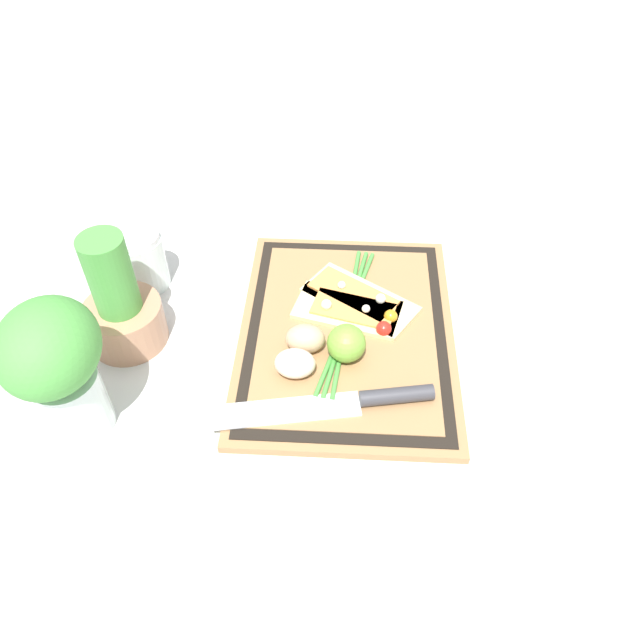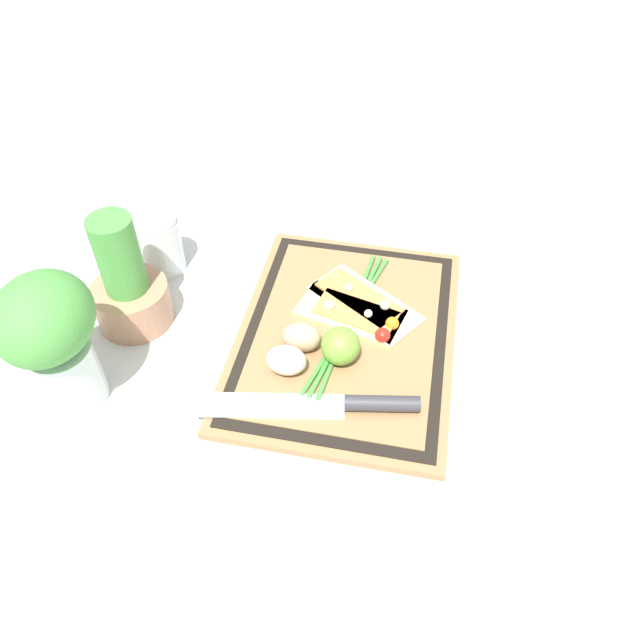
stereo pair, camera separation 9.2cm
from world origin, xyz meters
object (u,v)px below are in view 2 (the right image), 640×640
at_px(herb_pot, 128,288).
at_px(egg_brown, 301,337).
at_px(pizza_slice_far, 350,312).
at_px(cherry_tomato_yellow, 392,324).
at_px(egg_pink, 286,360).
at_px(knife, 345,404).
at_px(pizza_slice_near, 364,302).
at_px(herb_glass, 51,335).
at_px(cherry_tomato_red, 382,335).
at_px(sauce_jar, 160,247).
at_px(lime, 341,346).

bearing_deg(herb_pot, egg_brown, -94.34).
relative_size(pizza_slice_far, egg_brown, 3.04).
bearing_deg(herb_pot, cherry_tomato_yellow, -83.89).
height_order(egg_pink, cherry_tomato_yellow, egg_pink).
xyz_separation_m(knife, cherry_tomato_yellow, (0.16, -0.04, 0.00)).
bearing_deg(egg_brown, herb_pot, 85.66).
xyz_separation_m(pizza_slice_near, herb_glass, (-0.24, 0.37, 0.10)).
height_order(egg_brown, cherry_tomato_yellow, egg_brown).
relative_size(egg_pink, cherry_tomato_red, 2.48).
height_order(pizza_slice_far, herb_pot, herb_pot).
bearing_deg(sauce_jar, herb_pot, -178.43).
xyz_separation_m(knife, herb_glass, (-0.04, 0.37, 0.10)).
distance_m(egg_pink, cherry_tomato_yellow, 0.17).
relative_size(egg_brown, herb_glass, 0.27).
xyz_separation_m(lime, cherry_tomato_red, (0.05, -0.05, -0.02)).
bearing_deg(pizza_slice_near, pizza_slice_far, 145.50).
bearing_deg(herb_glass, egg_pink, -72.27).
relative_size(egg_brown, herb_pot, 0.30).
relative_size(herb_pot, sauce_jar, 1.89).
bearing_deg(herb_glass, cherry_tomato_yellow, -64.42).
height_order(egg_pink, herb_pot, herb_pot).
xyz_separation_m(herb_pot, herb_glass, (-0.16, 0.02, 0.06)).
bearing_deg(pizza_slice_far, sauce_jar, 78.79).
bearing_deg(pizza_slice_far, pizza_slice_near, -34.50).
bearing_deg(cherry_tomato_yellow, herb_pot, 96.11).
distance_m(cherry_tomato_yellow, sauce_jar, 0.40).
bearing_deg(egg_brown, egg_pink, 166.75).
distance_m(pizza_slice_far, herb_pot, 0.33).
xyz_separation_m(pizza_slice_far, knife, (-0.17, -0.02, 0.00)).
xyz_separation_m(pizza_slice_near, egg_pink, (-0.15, 0.09, 0.02)).
bearing_deg(cherry_tomato_yellow, herb_glass, 115.58).
height_order(pizza_slice_near, cherry_tomato_red, same).
xyz_separation_m(pizza_slice_near, cherry_tomato_yellow, (-0.04, -0.05, 0.01)).
height_order(knife, cherry_tomato_yellow, knife).
relative_size(egg_pink, lime, 1.03).
height_order(cherry_tomato_red, sauce_jar, sauce_jar).
bearing_deg(egg_brown, cherry_tomato_yellow, -63.46).
relative_size(herb_pot, herb_glass, 0.91).
distance_m(pizza_slice_near, lime, 0.12).
xyz_separation_m(pizza_slice_near, knife, (-0.20, -0.00, 0.00)).
height_order(egg_pink, cherry_tomato_red, egg_pink).
relative_size(lime, cherry_tomato_yellow, 2.68).
bearing_deg(knife, herb_glass, 96.26).
bearing_deg(lime, herb_glass, 109.59).
bearing_deg(cherry_tomato_red, egg_brown, 107.07).
distance_m(pizza_slice_near, egg_pink, 0.18).
xyz_separation_m(cherry_tomato_yellow, sauce_jar, (0.08, 0.40, 0.02)).
distance_m(cherry_tomato_red, sauce_jar, 0.40).
distance_m(cherry_tomato_yellow, herb_glass, 0.47).
distance_m(egg_brown, cherry_tomato_yellow, 0.14).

